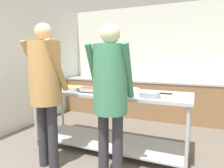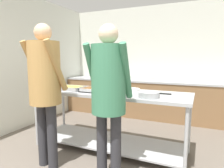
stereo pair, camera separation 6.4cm
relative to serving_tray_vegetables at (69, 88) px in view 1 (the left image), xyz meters
name	(u,v)px [view 1 (the left image)]	position (x,y,z in m)	size (l,w,h in m)	color
wall_rear	(150,61)	(0.74, 2.39, 0.40)	(4.27, 0.06, 2.65)	silver
wall_left	(24,62)	(-1.36, 0.42, 0.40)	(0.06, 4.06, 2.65)	silver
back_counter	(146,98)	(0.74, 2.02, -0.48)	(4.11, 0.65, 0.88)	olive
serving_counter	(109,110)	(0.64, 0.10, -0.32)	(2.35, 0.79, 0.90)	#ADAFB5
serving_tray_vegetables	(69,88)	(0.00, 0.00, 0.00)	(0.44, 0.29, 0.05)	#ADAFB5
serving_tray_roast	(98,90)	(0.50, 0.01, 0.00)	(0.50, 0.30, 0.05)	#ADAFB5
plate_stack	(131,90)	(0.92, 0.29, -0.01)	(0.27, 0.27, 0.04)	white
sauce_pan	(150,94)	(1.30, -0.12, 0.02)	(0.41, 0.27, 0.07)	#ADAFB5
guest_serving_left	(110,87)	(0.98, -0.64, 0.16)	(0.48, 0.37, 1.75)	#2D2D33
guest_serving_right	(46,81)	(0.13, -0.68, 0.19)	(0.51, 0.39, 1.81)	#2D2D33
water_bottle	(119,75)	(0.07, 2.03, 0.06)	(0.07, 0.07, 0.22)	silver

